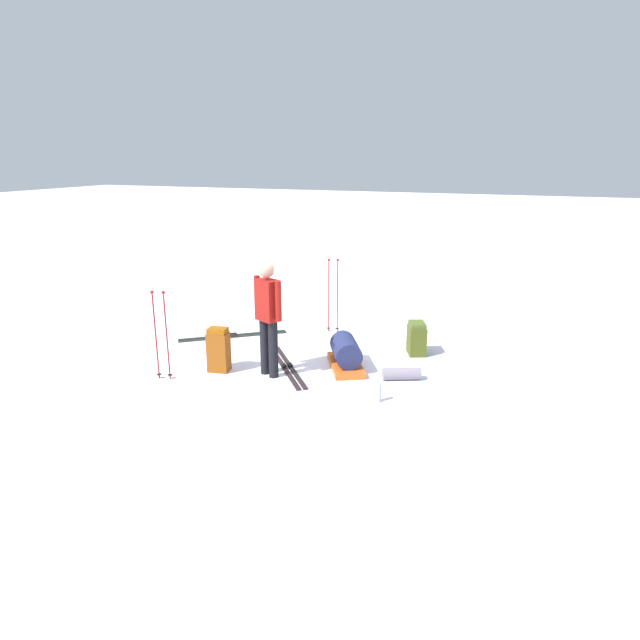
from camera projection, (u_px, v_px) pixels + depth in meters
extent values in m
plane|color=white|center=(320.00, 363.00, 8.88)|extent=(80.00, 80.00, 0.00)
cylinder|color=black|center=(265.00, 346.00, 8.33)|extent=(0.14, 0.14, 0.85)
cylinder|color=black|center=(273.00, 350.00, 8.19)|extent=(0.14, 0.14, 0.85)
cube|color=maroon|center=(268.00, 300.00, 8.05)|extent=(0.40, 0.34, 0.60)
cylinder|color=maroon|center=(257.00, 295.00, 8.21)|extent=(0.09, 0.09, 0.58)
cylinder|color=maroon|center=(278.00, 301.00, 7.88)|extent=(0.09, 0.09, 0.58)
sphere|color=tan|center=(267.00, 270.00, 7.93)|extent=(0.22, 0.22, 0.22)
cube|color=black|center=(233.00, 335.00, 10.18)|extent=(1.56, 1.25, 0.02)
cube|color=black|center=(233.00, 334.00, 10.17)|extent=(0.15, 0.14, 0.03)
cube|color=black|center=(234.00, 337.00, 10.09)|extent=(1.56, 1.25, 0.02)
cube|color=black|center=(234.00, 336.00, 10.08)|extent=(0.15, 0.14, 0.03)
cube|color=black|center=(284.00, 367.00, 8.67)|extent=(1.21, 1.50, 0.02)
cube|color=black|center=(284.00, 365.00, 8.66)|extent=(0.14, 0.15, 0.03)
cube|color=black|center=(290.00, 366.00, 8.70)|extent=(1.21, 1.50, 0.02)
cube|color=black|center=(290.00, 365.00, 8.69)|extent=(0.14, 0.15, 0.03)
cube|color=#8A4512|center=(219.00, 352.00, 8.46)|extent=(0.34, 0.28, 0.60)
cube|color=#924D0D|center=(218.00, 331.00, 8.36)|extent=(0.31, 0.26, 0.08)
cube|color=#464D18|center=(416.00, 340.00, 9.20)|extent=(0.39, 0.45, 0.46)
cube|color=#4A5C23|center=(417.00, 325.00, 9.12)|extent=(0.35, 0.41, 0.08)
cylinder|color=maroon|center=(167.00, 337.00, 8.06)|extent=(0.02, 0.02, 1.27)
sphere|color=#A51919|center=(163.00, 292.00, 7.87)|extent=(0.05, 0.05, 0.05)
cylinder|color=black|center=(170.00, 375.00, 8.23)|extent=(0.07, 0.07, 0.01)
cylinder|color=maroon|center=(156.00, 337.00, 8.08)|extent=(0.02, 0.02, 1.27)
sphere|color=#A51919|center=(152.00, 292.00, 7.89)|extent=(0.05, 0.05, 0.05)
cylinder|color=black|center=(159.00, 374.00, 8.24)|extent=(0.07, 0.07, 0.01)
cylinder|color=maroon|center=(337.00, 297.00, 10.24)|extent=(0.02, 0.02, 1.31)
sphere|color=#A51919|center=(338.00, 260.00, 10.04)|extent=(0.05, 0.05, 0.05)
cylinder|color=black|center=(337.00, 328.00, 10.41)|extent=(0.07, 0.07, 0.01)
cylinder|color=maroon|center=(329.00, 297.00, 10.25)|extent=(0.02, 0.02, 1.31)
sphere|color=#A51919|center=(329.00, 260.00, 10.06)|extent=(0.05, 0.05, 0.05)
cylinder|color=black|center=(329.00, 328.00, 10.42)|extent=(0.07, 0.07, 0.01)
cube|color=#DF591B|center=(346.00, 365.00, 8.65)|extent=(0.88, 1.11, 0.09)
cylinder|color=#21274F|center=(346.00, 350.00, 8.58)|extent=(0.69, 0.82, 0.40)
cylinder|color=gray|center=(402.00, 374.00, 8.18)|extent=(0.58, 0.39, 0.18)
cylinder|color=#AFB9C7|center=(379.00, 392.00, 7.45)|extent=(0.07, 0.07, 0.26)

